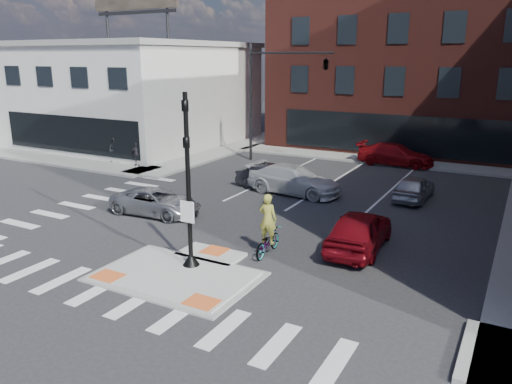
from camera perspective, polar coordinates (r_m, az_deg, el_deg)
The scene contains 18 objects.
ground at distance 17.61m, azimuth -8.17°, elevation -9.03°, with size 120.00×120.00×0.00m, color #28282B.
refuge_island at distance 17.41m, azimuth -8.69°, elevation -9.18°, with size 5.40×4.65×0.13m.
sidewalk_nw at distance 39.26m, azimuth -14.50°, elevation 4.33°, with size 23.50×20.50×0.15m.
sidewalk_n at distance 36.10m, azimuth 17.35°, elevation 3.19°, with size 26.00×3.00×0.15m, color gray.
building_nw at distance 45.71m, azimuth -15.67°, elevation 11.00°, with size 20.40×16.40×14.40m.
building_n at distance 45.24m, azimuth 20.87°, elevation 15.08°, with size 24.40×18.40×15.50m.
building_far_left at distance 66.22m, azimuth 17.16°, elevation 12.72°, with size 10.00×12.00×10.00m, color slate.
signal_pole at distance 17.09m, azimuth -7.67°, elevation -1.35°, with size 0.60×0.60×5.98m.
mast_arm_signal at distance 33.49m, azimuth 5.55°, elevation 13.51°, with size 6.10×2.24×8.00m.
silver_suv at distance 23.83m, azimuth -11.34°, elevation -1.10°, with size 2.01×4.36×1.21m, color #9FA0A6.
red_sedan at distance 19.51m, azimuth 11.73°, elevation -4.27°, with size 1.84×4.59×1.56m, color maroon.
white_pickup at distance 26.96m, azimuth 4.35°, elevation 1.39°, with size 2.12×5.20×1.51m, color silver.
bg_car_dark at distance 27.94m, azimuth 1.77°, elevation 1.71°, with size 1.38×3.96×1.31m, color #29282D.
bg_car_silver at distance 26.98m, azimuth 17.63°, elevation 0.49°, with size 1.54×3.82×1.30m, color #B9BBC1.
bg_car_red at distance 35.29m, azimuth 15.65°, elevation 4.15°, with size 2.06×5.07×1.47m, color maroon.
cyclist at distance 18.62m, azimuth 1.34°, elevation -4.86°, with size 0.75×1.93×2.36m.
pedestrian_a at distance 35.42m, azimuth -15.86°, elevation 4.65°, with size 0.85×0.66×1.75m, color black.
pedestrian_b at distance 34.09m, azimuth -13.47°, elevation 4.25°, with size 0.91×0.38×1.56m, color #37303B.
Camera 1 is at (9.81, -12.73, 7.21)m, focal length 35.00 mm.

